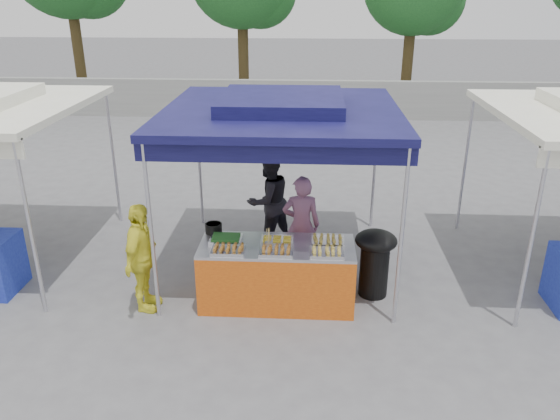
# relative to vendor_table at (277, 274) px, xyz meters

# --- Properties ---
(ground_plane) EXTENTS (80.00, 80.00, 0.00)m
(ground_plane) POSITION_rel_vendor_table_xyz_m (0.00, 0.10, -0.43)
(ground_plane) COLOR #5D5C5F
(back_wall) EXTENTS (40.00, 0.25, 1.20)m
(back_wall) POSITION_rel_vendor_table_xyz_m (0.00, 11.10, 0.17)
(back_wall) COLOR gray
(back_wall) RESTS_ON ground_plane
(main_canopy) EXTENTS (3.20, 3.20, 2.57)m
(main_canopy) POSITION_rel_vendor_table_xyz_m (0.00, 1.07, 1.94)
(main_canopy) COLOR silver
(main_canopy) RESTS_ON ground_plane
(vendor_table) EXTENTS (2.00, 0.80, 0.85)m
(vendor_table) POSITION_rel_vendor_table_xyz_m (0.00, 0.00, 0.00)
(vendor_table) COLOR #C75112
(vendor_table) RESTS_ON ground_plane
(food_tray_fl) EXTENTS (0.42, 0.30, 0.07)m
(food_tray_fl) POSITION_rel_vendor_table_xyz_m (-0.59, -0.24, 0.46)
(food_tray_fl) COLOR silver
(food_tray_fl) RESTS_ON vendor_table
(food_tray_fm) EXTENTS (0.42, 0.30, 0.07)m
(food_tray_fm) POSITION_rel_vendor_table_xyz_m (0.01, -0.24, 0.46)
(food_tray_fm) COLOR silver
(food_tray_fm) RESTS_ON vendor_table
(food_tray_fr) EXTENTS (0.42, 0.30, 0.07)m
(food_tray_fr) POSITION_rel_vendor_table_xyz_m (0.63, -0.24, 0.46)
(food_tray_fr) COLOR silver
(food_tray_fr) RESTS_ON vendor_table
(food_tray_bl) EXTENTS (0.42, 0.30, 0.07)m
(food_tray_bl) POSITION_rel_vendor_table_xyz_m (-0.67, 0.07, 0.46)
(food_tray_bl) COLOR silver
(food_tray_bl) RESTS_ON vendor_table
(food_tray_bm) EXTENTS (0.42, 0.30, 0.07)m
(food_tray_bm) POSITION_rel_vendor_table_xyz_m (-0.00, 0.07, 0.46)
(food_tray_bm) COLOR silver
(food_tray_bm) RESTS_ON vendor_table
(food_tray_br) EXTENTS (0.42, 0.30, 0.07)m
(food_tray_br) POSITION_rel_vendor_table_xyz_m (0.65, 0.09, 0.46)
(food_tray_br) COLOR silver
(food_tray_br) RESTS_ON vendor_table
(cooking_pot) EXTENTS (0.23, 0.23, 0.13)m
(cooking_pot) POSITION_rel_vendor_table_xyz_m (-0.88, 0.33, 0.49)
(cooking_pot) COLOR black
(cooking_pot) RESTS_ON vendor_table
(skewer_cup) EXTENTS (0.09, 0.09, 0.11)m
(skewer_cup) POSITION_rel_vendor_table_xyz_m (-0.10, -0.15, 0.48)
(skewer_cup) COLOR silver
(skewer_cup) RESTS_ON vendor_table
(wok_burner) EXTENTS (0.56, 0.56, 0.95)m
(wok_burner) POSITION_rel_vendor_table_xyz_m (1.30, 0.29, 0.13)
(wok_burner) COLOR black
(wok_burner) RESTS_ON ground_plane
(crate_left) EXTENTS (0.49, 0.34, 0.29)m
(crate_left) POSITION_rel_vendor_table_xyz_m (-0.36, 0.63, -0.28)
(crate_left) COLOR #1424A7
(crate_left) RESTS_ON ground_plane
(crate_right) EXTENTS (0.46, 0.32, 0.27)m
(crate_right) POSITION_rel_vendor_table_xyz_m (0.39, 0.80, -0.29)
(crate_right) COLOR #1424A7
(crate_right) RESTS_ON ground_plane
(crate_stacked) EXTENTS (0.46, 0.32, 0.27)m
(crate_stacked) POSITION_rel_vendor_table_xyz_m (0.39, 0.80, -0.01)
(crate_stacked) COLOR #1424A7
(crate_stacked) RESTS_ON crate_right
(vendor_woman) EXTENTS (0.55, 0.37, 1.50)m
(vendor_woman) POSITION_rel_vendor_table_xyz_m (0.30, 0.87, 0.32)
(vendor_woman) COLOR #8D5A7B
(vendor_woman) RESTS_ON ground_plane
(helper_man) EXTENTS (0.97, 0.95, 1.58)m
(helper_man) POSITION_rel_vendor_table_xyz_m (-0.24, 1.70, 0.37)
(helper_man) COLOR black
(helper_man) RESTS_ON ground_plane
(customer_person) EXTENTS (0.43, 0.89, 1.46)m
(customer_person) POSITION_rel_vendor_table_xyz_m (-1.71, -0.23, 0.31)
(customer_person) COLOR yellow
(customer_person) RESTS_ON ground_plane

